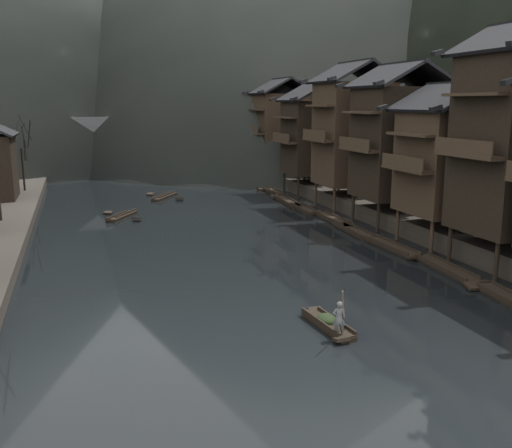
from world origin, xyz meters
name	(u,v)px	position (x,y,z in m)	size (l,w,h in m)	color
water	(311,328)	(0.00, 0.00, 0.00)	(300.00, 300.00, 0.00)	black
right_bank	(436,181)	(35.00, 40.00, 0.90)	(40.00, 200.00, 1.80)	#2D2823
stilt_houses	(408,127)	(17.28, 19.51, 9.06)	(9.00, 67.60, 16.65)	black
bare_trees	(2,159)	(-17.00, 29.01, 6.38)	(3.82, 74.98, 7.63)	black
moored_sampans	(344,226)	(12.09, 20.92, 0.20)	(2.59, 59.63, 0.47)	black
midriver_boats	(164,186)	(0.23, 51.03, 0.20)	(16.28, 43.14, 0.45)	black
stone_bridge	(143,140)	(0.00, 72.00, 5.11)	(40.00, 6.00, 9.00)	#4C4C4F
hero_sampan	(328,324)	(0.77, -0.26, 0.20)	(1.29, 4.48, 0.43)	black
cargo_heap	(327,313)	(0.79, -0.06, 0.72)	(0.97, 1.28, 0.58)	black
boatman	(339,314)	(0.63, -1.81, 1.31)	(0.64, 0.42, 1.75)	#5F5F62
bamboo_pole	(345,264)	(0.83, -1.81, 3.77)	(0.06, 0.06, 4.08)	#8C7A51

